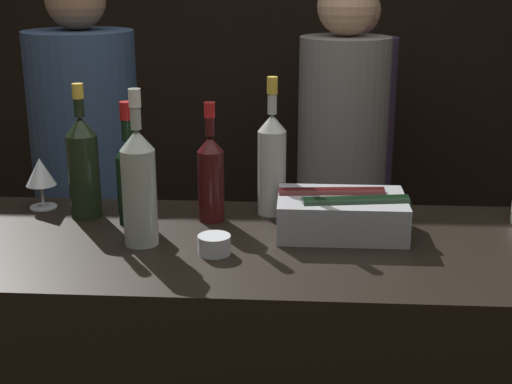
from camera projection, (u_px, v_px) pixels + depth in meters
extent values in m
cube|color=black|center=(281.00, 34.00, 3.55)|extent=(6.40, 0.06, 2.80)
cube|color=#9EA0A5|center=(341.00, 215.00, 1.81)|extent=(0.32, 0.22, 0.10)
cylinder|color=black|center=(355.00, 210.00, 1.76)|extent=(0.27, 0.11, 0.07)
cylinder|color=#380F0F|center=(331.00, 201.00, 1.83)|extent=(0.28, 0.10, 0.07)
cylinder|color=silver|center=(43.00, 207.00, 2.01)|extent=(0.08, 0.08, 0.00)
cylinder|color=silver|center=(42.00, 196.00, 2.00)|extent=(0.01, 0.01, 0.06)
cone|color=silver|center=(40.00, 172.00, 1.98)|extent=(0.08, 0.08, 0.08)
cylinder|color=silver|center=(214.00, 245.00, 1.68)|extent=(0.08, 0.08, 0.05)
sphere|color=#F9D67F|center=(214.00, 244.00, 1.68)|extent=(0.04, 0.04, 0.04)
cylinder|color=black|center=(84.00, 176.00, 1.91)|extent=(0.08, 0.08, 0.22)
cone|color=black|center=(80.00, 126.00, 1.87)|extent=(0.08, 0.08, 0.05)
cylinder|color=black|center=(78.00, 100.00, 1.85)|extent=(0.03, 0.03, 0.09)
cylinder|color=gold|center=(78.00, 91.00, 1.84)|extent=(0.03, 0.03, 0.04)
cylinder|color=#9EA899|center=(140.00, 198.00, 1.71)|extent=(0.08, 0.08, 0.24)
cone|color=#9EA899|center=(137.00, 140.00, 1.67)|extent=(0.08, 0.08, 0.05)
cylinder|color=#9EA899|center=(135.00, 109.00, 1.65)|extent=(0.03, 0.03, 0.10)
cylinder|color=silver|center=(135.00, 98.00, 1.64)|extent=(0.03, 0.03, 0.04)
cylinder|color=#380F0F|center=(211.00, 186.00, 1.88)|extent=(0.07, 0.07, 0.19)
cone|color=#380F0F|center=(210.00, 144.00, 1.85)|extent=(0.07, 0.07, 0.04)
cylinder|color=#380F0F|center=(210.00, 119.00, 1.83)|extent=(0.02, 0.02, 0.09)
cylinder|color=red|center=(210.00, 110.00, 1.82)|extent=(0.03, 0.03, 0.04)
cylinder|color=#B2B7AD|center=(272.00, 173.00, 1.93)|extent=(0.08, 0.08, 0.23)
cone|color=#B2B7AD|center=(272.00, 123.00, 1.89)|extent=(0.08, 0.08, 0.05)
cylinder|color=#B2B7AD|center=(272.00, 96.00, 1.87)|extent=(0.02, 0.02, 0.10)
cylinder|color=gold|center=(272.00, 85.00, 1.86)|extent=(0.03, 0.03, 0.04)
cylinder|color=black|center=(131.00, 190.00, 1.86)|extent=(0.07, 0.07, 0.18)
cone|color=black|center=(129.00, 149.00, 1.83)|extent=(0.07, 0.07, 0.04)
cylinder|color=black|center=(127.00, 121.00, 1.81)|extent=(0.03, 0.03, 0.10)
cylinder|color=maroon|center=(126.00, 111.00, 1.80)|extent=(0.04, 0.04, 0.05)
cube|color=black|center=(336.00, 318.00, 2.83)|extent=(0.24, 0.18, 0.77)
cylinder|color=slate|center=(342.00, 135.00, 2.61)|extent=(0.33, 0.33, 0.71)
sphere|color=tan|center=(347.00, 6.00, 2.47)|extent=(0.21, 0.21, 0.21)
cube|color=black|center=(99.00, 317.00, 2.82)|extent=(0.29, 0.21, 0.78)
cylinder|color=#334766|center=(85.00, 131.00, 2.60)|extent=(0.39, 0.39, 0.72)
cube|color=black|center=(344.00, 275.00, 3.25)|extent=(0.28, 0.20, 0.75)
cylinder|color=#473356|center=(351.00, 120.00, 3.03)|extent=(0.37, 0.37, 0.69)
sphere|color=tan|center=(355.00, 11.00, 2.90)|extent=(0.21, 0.21, 0.21)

